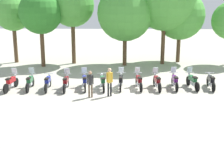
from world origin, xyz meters
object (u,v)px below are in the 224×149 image
at_px(motorcycle_3, 66,82).
at_px(motorcycle_11, 211,81).
at_px(tree_0, 13,13).
at_px(person_0, 90,82).
at_px(motorcycle_8, 157,82).
at_px(motorcycle_0, 11,82).
at_px(motorcycle_1, 30,82).
at_px(motorcycle_10, 193,81).
at_px(tree_1, 41,13).
at_px(motorcycle_6, 121,81).
at_px(tree_4, 165,0).
at_px(tree_2, 72,5).
at_px(motorcycle_7, 139,81).
at_px(motorcycle_2, 48,82).
at_px(person_1, 110,80).
at_px(motorcycle_4, 85,81).
at_px(tree_3, 125,13).
at_px(motorcycle_9, 175,81).
at_px(tree_5, 180,15).

relative_size(motorcycle_3, motorcycle_11, 1.00).
bearing_deg(tree_0, person_0, -51.44).
height_order(motorcycle_8, motorcycle_11, motorcycle_8).
bearing_deg(motorcycle_0, motorcycle_1, -75.66).
height_order(motorcycle_3, motorcycle_11, motorcycle_3).
relative_size(motorcycle_10, tree_1, 0.33).
bearing_deg(motorcycle_6, tree_4, -23.98).
relative_size(motorcycle_3, tree_2, 0.30).
bearing_deg(person_0, motorcycle_7, -62.74).
bearing_deg(motorcycle_10, motorcycle_6, 83.18).
xyz_separation_m(motorcycle_1, tree_2, (1.66, 8.35, 4.82)).
bearing_deg(motorcycle_11, tree_4, 18.63).
relative_size(motorcycle_2, motorcycle_8, 1.00).
bearing_deg(motorcycle_2, motorcycle_0, 89.16).
height_order(person_1, tree_0, tree_0).
bearing_deg(motorcycle_4, motorcycle_11, -96.28).
height_order(motorcycle_2, person_0, person_0).
bearing_deg(tree_3, motorcycle_11, -50.43).
relative_size(tree_3, tree_4, 0.83).
height_order(motorcycle_10, person_0, person_0).
bearing_deg(motorcycle_8, person_0, 107.67).
bearing_deg(tree_3, motorcycle_9, -64.52).
height_order(motorcycle_8, tree_4, tree_4).
bearing_deg(motorcycle_4, tree_5, -49.53).
bearing_deg(tree_2, tree_0, 176.94).
relative_size(motorcycle_6, tree_2, 0.30).
bearing_deg(motorcycle_10, motorcycle_8, 86.87).
relative_size(motorcycle_4, motorcycle_11, 0.99).
relative_size(motorcycle_7, tree_2, 0.30).
bearing_deg(tree_3, motorcycle_8, -73.58).
xyz_separation_m(motorcycle_2, tree_2, (0.44, 8.43, 4.83)).
distance_m(motorcycle_0, tree_0, 10.11).
relative_size(motorcycle_8, motorcycle_9, 1.00).
bearing_deg(tree_1, tree_2, 28.84).
relative_size(motorcycle_10, tree_3, 0.30).
xyz_separation_m(motorcycle_6, motorcycle_8, (2.44, -0.03, 0.00)).
xyz_separation_m(motorcycle_3, person_1, (2.99, -1.25, 0.56)).
bearing_deg(motorcycle_6, motorcycle_4, 94.89).
relative_size(motorcycle_2, person_1, 1.21).
distance_m(person_0, tree_5, 13.58).
height_order(motorcycle_4, tree_4, tree_4).
bearing_deg(motorcycle_4, motorcycle_6, -95.20).
bearing_deg(motorcycle_11, motorcycle_1, 95.04).
height_order(motorcycle_11, person_1, person_1).
bearing_deg(person_0, motorcycle_4, 12.42).
bearing_deg(motorcycle_6, motorcycle_8, -89.47).
xyz_separation_m(motorcycle_1, tree_1, (-0.88, 6.95, 4.22)).
height_order(motorcycle_10, person_1, person_1).
bearing_deg(motorcycle_4, motorcycle_0, 86.05).
bearing_deg(motorcycle_1, tree_3, -43.65).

